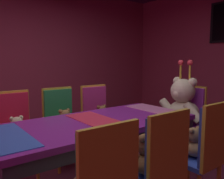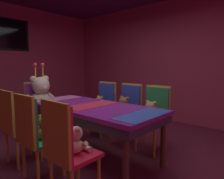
{
  "view_description": "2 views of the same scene",
  "coord_description": "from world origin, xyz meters",
  "px_view_note": "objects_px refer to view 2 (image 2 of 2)",
  "views": [
    {
      "loc": [
        1.9,
        -1.27,
        1.33
      ],
      "look_at": [
        -0.08,
        0.25,
        1.02
      ],
      "focal_mm": 37.7,
      "sensor_mm": 36.0,
      "label": 1
    },
    {
      "loc": [
        -1.88,
        -2.06,
        1.28
      ],
      "look_at": [
        0.24,
        -0.16,
        0.95
      ],
      "focal_mm": 32.47,
      "sensor_mm": 36.0,
      "label": 2
    }
  ],
  "objects_px": {
    "throne_chair": "(37,102)",
    "wall_tv": "(1,33)",
    "teddy_right_0": "(150,113)",
    "chair_right_1": "(129,107)",
    "king_teddy_bear": "(41,96)",
    "chair_left_1": "(32,130)",
    "teddy_right_2": "(99,105)",
    "teddy_left_2": "(24,120)",
    "chair_right_0": "(155,111)",
    "chair_left_2": "(13,120)",
    "banquet_table": "(92,112)",
    "chair_right_2": "(105,102)",
    "teddy_left_1": "(44,128)",
    "teddy_right_1": "(123,108)",
    "teddy_left_0": "(76,141)",
    "chair_left_0": "(63,143)"
  },
  "relations": [
    {
      "from": "teddy_right_0",
      "to": "king_teddy_bear",
      "type": "height_order",
      "value": "king_teddy_bear"
    },
    {
      "from": "teddy_right_1",
      "to": "king_teddy_bear",
      "type": "distance_m",
      "value": 1.56
    },
    {
      "from": "teddy_left_2",
      "to": "chair_left_2",
      "type": "bearing_deg",
      "value": 180.0
    },
    {
      "from": "teddy_left_2",
      "to": "chair_left_0",
      "type": "bearing_deg",
      "value": -98.46
    },
    {
      "from": "banquet_table",
      "to": "teddy_right_1",
      "type": "xyz_separation_m",
      "value": [
        0.69,
        -0.02,
        -0.05
      ]
    },
    {
      "from": "throne_chair",
      "to": "king_teddy_bear",
      "type": "height_order",
      "value": "king_teddy_bear"
    },
    {
      "from": "chair_right_2",
      "to": "chair_right_1",
      "type": "bearing_deg",
      "value": 88.21
    },
    {
      "from": "throne_chair",
      "to": "king_teddy_bear",
      "type": "xyz_separation_m",
      "value": [
        0.0,
        -0.17,
        0.14
      ]
    },
    {
      "from": "teddy_left_1",
      "to": "chair_left_2",
      "type": "distance_m",
      "value": 0.56
    },
    {
      "from": "teddy_left_0",
      "to": "banquet_table",
      "type": "bearing_deg",
      "value": 38.06
    },
    {
      "from": "chair_right_1",
      "to": "king_teddy_bear",
      "type": "height_order",
      "value": "king_teddy_bear"
    },
    {
      "from": "chair_right_0",
      "to": "teddy_left_2",
      "type": "bearing_deg",
      "value": -35.1
    },
    {
      "from": "chair_left_0",
      "to": "teddy_left_2",
      "type": "relative_size",
      "value": 3.5
    },
    {
      "from": "throne_chair",
      "to": "banquet_table",
      "type": "bearing_deg",
      "value": -0.0
    },
    {
      "from": "chair_right_1",
      "to": "king_teddy_bear",
      "type": "distance_m",
      "value": 1.63
    },
    {
      "from": "throne_chair",
      "to": "chair_left_1",
      "type": "bearing_deg",
      "value": -29.54
    },
    {
      "from": "teddy_left_1",
      "to": "wall_tv",
      "type": "bearing_deg",
      "value": 76.79
    },
    {
      "from": "chair_left_1",
      "to": "throne_chair",
      "type": "height_order",
      "value": "same"
    },
    {
      "from": "chair_left_2",
      "to": "throne_chair",
      "type": "bearing_deg",
      "value": 49.46
    },
    {
      "from": "teddy_right_1",
      "to": "teddy_left_0",
      "type": "bearing_deg",
      "value": 21.4
    },
    {
      "from": "chair_right_0",
      "to": "teddy_right_2",
      "type": "xyz_separation_m",
      "value": [
        -0.12,
        1.09,
        -0.02
      ]
    },
    {
      "from": "teddy_left_0",
      "to": "throne_chair",
      "type": "height_order",
      "value": "throne_chair"
    },
    {
      "from": "chair_left_1",
      "to": "teddy_left_0",
      "type": "bearing_deg",
      "value": -76.08
    },
    {
      "from": "chair_left_2",
      "to": "chair_right_0",
      "type": "distance_m",
      "value": 1.99
    },
    {
      "from": "teddy_left_0",
      "to": "chair_left_1",
      "type": "distance_m",
      "value": 0.6
    },
    {
      "from": "banquet_table",
      "to": "chair_left_2",
      "type": "xyz_separation_m",
      "value": [
        -0.84,
        0.56,
        -0.05
      ]
    },
    {
      "from": "throne_chair",
      "to": "wall_tv",
      "type": "relative_size",
      "value": 0.76
    },
    {
      "from": "chair_right_2",
      "to": "teddy_left_1",
      "type": "bearing_deg",
      "value": 19.63
    },
    {
      "from": "chair_left_2",
      "to": "chair_right_2",
      "type": "xyz_separation_m",
      "value": [
        1.7,
        0.02,
        0.0
      ]
    },
    {
      "from": "teddy_right_0",
      "to": "throne_chair",
      "type": "bearing_deg",
      "value": -71.64
    },
    {
      "from": "teddy_right_2",
      "to": "throne_chair",
      "type": "distance_m",
      "value": 1.2
    },
    {
      "from": "chair_left_2",
      "to": "teddy_right_0",
      "type": "height_order",
      "value": "chair_left_2"
    },
    {
      "from": "throne_chair",
      "to": "teddy_right_1",
      "type": "bearing_deg",
      "value": 23.76
    },
    {
      "from": "chair_right_0",
      "to": "teddy_right_1",
      "type": "distance_m",
      "value": 0.53
    },
    {
      "from": "teddy_right_0",
      "to": "teddy_right_1",
      "type": "xyz_separation_m",
      "value": [
        0.0,
        0.51,
        0.01
      ]
    },
    {
      "from": "teddy_left_2",
      "to": "chair_right_0",
      "type": "bearing_deg",
      "value": -35.1
    },
    {
      "from": "chair_left_2",
      "to": "king_teddy_bear",
      "type": "height_order",
      "value": "king_teddy_bear"
    },
    {
      "from": "teddy_left_0",
      "to": "wall_tv",
      "type": "distance_m",
      "value": 4.03
    },
    {
      "from": "teddy_right_1",
      "to": "teddy_right_2",
      "type": "distance_m",
      "value": 0.59
    },
    {
      "from": "chair_right_0",
      "to": "banquet_table",
      "type": "bearing_deg",
      "value": -32.13
    },
    {
      "from": "banquet_table",
      "to": "teddy_left_0",
      "type": "distance_m",
      "value": 0.93
    },
    {
      "from": "teddy_left_2",
      "to": "teddy_right_0",
      "type": "distance_m",
      "value": 1.76
    },
    {
      "from": "chair_right_1",
      "to": "teddy_right_2",
      "type": "bearing_deg",
      "value": -77.98
    },
    {
      "from": "chair_left_1",
      "to": "teddy_left_1",
      "type": "xyz_separation_m",
      "value": [
        0.14,
        -0.0,
        -0.02
      ]
    },
    {
      "from": "chair_left_0",
      "to": "teddy_right_2",
      "type": "xyz_separation_m",
      "value": [
        1.58,
        1.14,
        -0.02
      ]
    },
    {
      "from": "chair_right_2",
      "to": "teddy_right_2",
      "type": "bearing_deg",
      "value": -0.0
    },
    {
      "from": "teddy_right_1",
      "to": "throne_chair",
      "type": "height_order",
      "value": "throne_chair"
    },
    {
      "from": "banquet_table",
      "to": "chair_right_1",
      "type": "bearing_deg",
      "value": -1.06
    },
    {
      "from": "chair_left_2",
      "to": "chair_right_0",
      "type": "xyz_separation_m",
      "value": [
        1.68,
        -1.08,
        0.0
      ]
    },
    {
      "from": "chair_left_1",
      "to": "teddy_left_2",
      "type": "relative_size",
      "value": 3.5
    }
  ]
}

